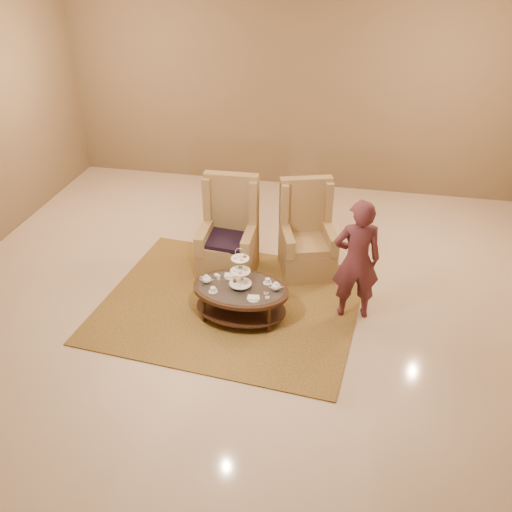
% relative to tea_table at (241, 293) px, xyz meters
% --- Properties ---
extents(ground, '(8.00, 8.00, 0.00)m').
position_rel_tea_table_xyz_m(ground, '(-0.03, 0.18, -0.36)').
color(ground, beige).
rests_on(ground, ground).
extents(ceiling, '(8.00, 8.00, 0.02)m').
position_rel_tea_table_xyz_m(ceiling, '(-0.03, 0.18, -0.36)').
color(ceiling, silver).
rests_on(ceiling, ground).
extents(wall_back, '(8.00, 0.04, 3.50)m').
position_rel_tea_table_xyz_m(wall_back, '(-0.03, 4.18, 1.39)').
color(wall_back, olive).
rests_on(wall_back, ground).
extents(rug, '(3.41, 2.93, 0.02)m').
position_rel_tea_table_xyz_m(rug, '(-0.19, 0.23, -0.35)').
color(rug, olive).
rests_on(rug, ground).
extents(tea_table, '(1.23, 0.88, 0.99)m').
position_rel_tea_table_xyz_m(tea_table, '(0.00, 0.00, 0.00)').
color(tea_table, black).
rests_on(tea_table, ground).
extents(armchair_left, '(0.76, 0.78, 1.36)m').
position_rel_tea_table_xyz_m(armchair_left, '(-0.40, 1.03, 0.10)').
color(armchair_left, '#9E7B4A').
rests_on(armchair_left, ground).
extents(armchair_right, '(0.89, 0.90, 1.30)m').
position_rel_tea_table_xyz_m(armchair_right, '(0.63, 1.28, 0.08)').
color(armchair_right, '#9E7B4A').
rests_on(armchair_right, ground).
extents(person, '(0.64, 0.49, 1.57)m').
position_rel_tea_table_xyz_m(person, '(1.34, 0.33, 0.43)').
color(person, '#4F2228').
rests_on(person, ground).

